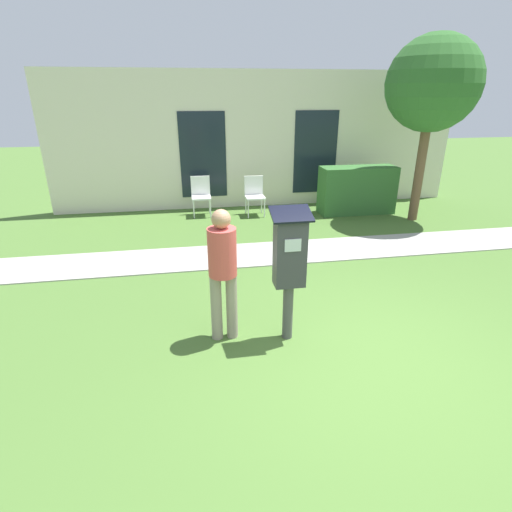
{
  "coord_description": "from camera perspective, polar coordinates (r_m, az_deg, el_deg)",
  "views": [
    {
      "loc": [
        -1.82,
        -3.31,
        2.73
      ],
      "look_at": [
        -1.12,
        0.69,
        1.05
      ],
      "focal_mm": 28.0,
      "sensor_mm": 36.0,
      "label": 1
    }
  ],
  "objects": [
    {
      "name": "outdoor_chair_left",
      "position": [
        9.52,
        -7.88,
        8.95
      ],
      "size": [
        0.44,
        0.44,
        0.9
      ],
      "rotation": [
        0.0,
        0.0,
        -0.08
      ],
      "color": "white",
      "rests_on": "ground"
    },
    {
      "name": "person_standing",
      "position": [
        4.45,
        -4.78,
        -1.43
      ],
      "size": [
        0.32,
        0.32,
        1.58
      ],
      "rotation": [
        0.0,
        0.0,
        -0.51
      ],
      "color": "gray",
      "rests_on": "ground"
    },
    {
      "name": "building_facade",
      "position": [
        10.17,
        0.52,
        16.13
      ],
      "size": [
        10.0,
        0.26,
        3.2
      ],
      "color": "beige",
      "rests_on": "ground"
    },
    {
      "name": "parking_meter",
      "position": [
        4.42,
        4.83,
        -0.4
      ],
      "size": [
        0.44,
        0.31,
        1.59
      ],
      "color": "#4C4C4C",
      "rests_on": "ground"
    },
    {
      "name": "sidewalk",
      "position": [
        7.33,
        5.24,
        0.62
      ],
      "size": [
        12.0,
        1.1,
        0.02
      ],
      "color": "#A3A099",
      "rests_on": "ground"
    },
    {
      "name": "tree",
      "position": [
        9.5,
        23.96,
        21.44
      ],
      "size": [
        1.9,
        1.9,
        3.82
      ],
      "color": "brown",
      "rests_on": "ground"
    },
    {
      "name": "hedge_row",
      "position": [
        9.9,
        14.23,
        9.12
      ],
      "size": [
        1.78,
        0.6,
        1.1
      ],
      "color": "#33662D",
      "rests_on": "ground"
    },
    {
      "name": "outdoor_chair_middle",
      "position": [
        9.46,
        -0.24,
        9.06
      ],
      "size": [
        0.44,
        0.44,
        0.9
      ],
      "rotation": [
        0.0,
        0.0,
        -0.21
      ],
      "color": "white",
      "rests_on": "ground"
    },
    {
      "name": "ground_plane",
      "position": [
        4.66,
        15.72,
        -14.35
      ],
      "size": [
        40.0,
        40.0,
        0.0
      ],
      "primitive_type": "plane",
      "color": "#476B2D"
    }
  ]
}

